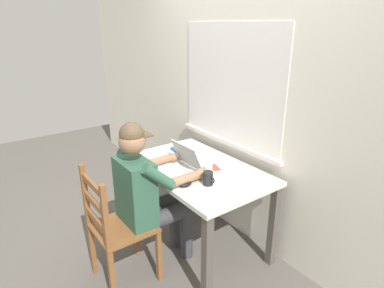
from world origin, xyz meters
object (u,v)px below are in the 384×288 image
Objects in this scene: desk at (197,179)px; landscape_photo_print at (213,168)px; coffee_mug_white at (195,158)px; book_stack_main at (181,152)px; coffee_mug_dark at (208,178)px; computer_mouse at (186,184)px; wooden_chair at (116,228)px; seated_person at (148,190)px; laptop at (177,165)px; coffee_mug_spare at (208,171)px.

landscape_photo_print reaches higher than desk.
coffee_mug_white reaches higher than book_stack_main.
coffee_mug_dark is at bearing -33.39° from landscape_photo_print.
computer_mouse is at bearing -31.06° from book_stack_main.
desk is 1.30× the size of wooden_chair.
desk is 6.02× the size of book_stack_main.
coffee_mug_dark is 0.60m from book_stack_main.
computer_mouse is 0.39m from landscape_photo_print.
seated_person is at bearing -81.22° from coffee_mug_white.
desk is 0.32m from book_stack_main.
coffee_mug_white is 0.96× the size of coffee_mug_dark.
coffee_mug_white is at bearing 98.78° from seated_person.
landscape_photo_print is at bearing 132.37° from coffee_mug_dark.
computer_mouse is (0.22, 0.48, 0.31)m from wooden_chair.
laptop is (-0.04, -0.17, 0.16)m from desk.
book_stack_main is (-0.28, 0.50, 0.10)m from seated_person.
coffee_mug_spare is at bearing -9.58° from desk.
seated_person reaches higher than laptop.
book_stack_main reaches higher than desk.
laptop reaches higher than landscape_photo_print.
wooden_chair is at bearing -115.25° from coffee_mug_dark.
computer_mouse is at bearing -51.31° from desk.
landscape_photo_print is (0.09, 0.11, 0.11)m from desk.
landscape_photo_print is at bearing 123.94° from coffee_mug_spare.
computer_mouse is 0.24m from coffee_mug_spare.
seated_person is 10.91× the size of coffee_mug_dark.
desk is 0.24m from laptop.
computer_mouse is 0.89× the size of coffee_mug_spare.
seated_person reaches higher than coffee_mug_spare.
book_stack_main is at bearing 148.94° from computer_mouse.
wooden_chair is (-0.00, -0.28, -0.23)m from seated_person.
landscape_photo_print is at bearing 65.40° from laptop.
coffee_mug_white is 0.41m from coffee_mug_dark.
coffee_mug_white is (-0.05, 0.22, -0.01)m from laptop.
computer_mouse is 0.43m from coffee_mug_white.
seated_person is at bearing -60.62° from book_stack_main.
desk is at bearing 77.24° from laptop.
seated_person is 0.32m from laptop.
wooden_chair is at bearing -70.20° from book_stack_main.
laptop is 2.98× the size of coffee_mug_white.
laptop reaches higher than desk.
wooden_chair is (-0.00, -0.75, -0.18)m from desk.
wooden_chair is at bearing -84.30° from coffee_mug_white.
seated_person is 0.53m from coffee_mug_white.
coffee_mug_dark is (0.38, -0.16, 0.01)m from coffee_mug_white.
desk is 0.35m from coffee_mug_dark.
desk is 9.51× the size of landscape_photo_print.
book_stack_main is (-0.47, 0.06, -0.01)m from coffee_mug_spare.
coffee_mug_dark is at bearing -23.68° from coffee_mug_white.
coffee_mug_dark reaches higher than desk.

